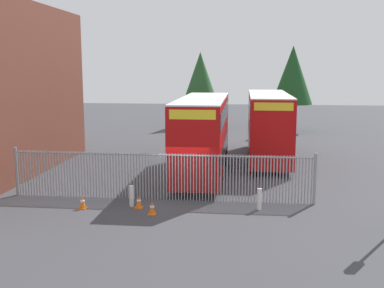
{
  "coord_description": "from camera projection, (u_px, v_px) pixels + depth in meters",
  "views": [
    {
      "loc": [
        2.77,
        -20.89,
        6.1
      ],
      "look_at": [
        0.0,
        4.0,
        2.0
      ],
      "focal_mm": 43.78,
      "sensor_mm": 36.0,
      "label": 1
    }
  ],
  "objects": [
    {
      "name": "traffic_cone_by_gate",
      "position": [
        82.0,
        202.0,
        20.41
      ],
      "size": [
        0.34,
        0.34,
        0.59
      ],
      "color": "orange",
      "rests_on": "ground"
    },
    {
      "name": "double_decker_bus_behind_fence_left",
      "position": [
        268.0,
        124.0,
        30.97
      ],
      "size": [
        2.54,
        10.81,
        4.42
      ],
      "color": "#B70C0C",
      "rests_on": "ground"
    },
    {
      "name": "traffic_cone_mid_forecourt",
      "position": [
        139.0,
        202.0,
        20.51
      ],
      "size": [
        0.34,
        0.34,
        0.59
      ],
      "color": "orange",
      "rests_on": "ground"
    },
    {
      "name": "tree_short_side",
      "position": [
        200.0,
        80.0,
        48.58
      ],
      "size": [
        4.08,
        4.08,
        7.69
      ],
      "color": "#4C3823",
      "rests_on": "ground"
    },
    {
      "name": "palisade_fence",
      "position": [
        161.0,
        175.0,
        21.69
      ],
      "size": [
        14.17,
        0.14,
        2.35
      ],
      "color": "gray",
      "rests_on": "ground"
    },
    {
      "name": "bollard_near_left",
      "position": [
        132.0,
        196.0,
        20.73
      ],
      "size": [
        0.2,
        0.2,
        0.95
      ],
      "primitive_type": "cylinder",
      "color": "silver",
      "rests_on": "ground"
    },
    {
      "name": "tree_tall_back",
      "position": [
        293.0,
        75.0,
        44.43
      ],
      "size": [
        3.86,
        3.86,
        8.16
      ],
      "color": "#4C3823",
      "rests_on": "ground"
    },
    {
      "name": "ground_plane",
      "position": [
        199.0,
        165.0,
        29.62
      ],
      "size": [
        100.0,
        100.0,
        0.0
      ],
      "primitive_type": "plane",
      "color": "#3D3D42"
    },
    {
      "name": "traffic_cone_near_kerb",
      "position": [
        152.0,
        208.0,
        19.59
      ],
      "size": [
        0.34,
        0.34,
        0.59
      ],
      "color": "orange",
      "rests_on": "ground"
    },
    {
      "name": "bollard_center_front",
      "position": [
        260.0,
        199.0,
        20.23
      ],
      "size": [
        0.2,
        0.2,
        0.95
      ],
      "primitive_type": "cylinder",
      "color": "silver",
      "rests_on": "ground"
    },
    {
      "name": "double_decker_bus_near_gate",
      "position": [
        203.0,
        133.0,
        26.65
      ],
      "size": [
        2.54,
        10.81,
        4.42
      ],
      "color": "#B70C0C",
      "rests_on": "ground"
    }
  ]
}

